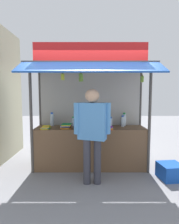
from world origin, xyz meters
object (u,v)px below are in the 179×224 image
at_px(magazine_stack_left, 45,127).
at_px(plastic_crate, 170,171).
at_px(water_bottle_center, 123,119).
at_px(banana_bunch_rightmost, 141,79).
at_px(water_bottle_back_right, 122,121).
at_px(magazine_stack_front_right, 65,126).
at_px(banana_bunch_inner_left, 80,77).
at_px(water_bottle_front_left, 72,122).
at_px(banana_bunch_leftmost, 62,77).
at_px(vendor_person, 91,127).
at_px(water_bottle_right, 110,122).
at_px(magazine_stack_far_left, 106,128).
at_px(water_bottle_mid_right, 51,119).

height_order(magazine_stack_left, plastic_crate, magazine_stack_left).
distance_m(water_bottle_center, banana_bunch_rightmost, 1.14).
relative_size(water_bottle_back_right, magazine_stack_left, 0.83).
bearing_deg(water_bottle_back_right, magazine_stack_front_right, -170.25).
relative_size(water_bottle_center, banana_bunch_inner_left, 1.17).
xyz_separation_m(magazine_stack_left, banana_bunch_rightmost, (1.99, -0.27, 1.02)).
bearing_deg(plastic_crate, water_bottle_front_left, 158.62).
height_order(banana_bunch_leftmost, vendor_person, banana_bunch_leftmost).
relative_size(water_bottle_center, magazine_stack_left, 1.00).
bearing_deg(water_bottle_right, water_bottle_center, 34.73).
xyz_separation_m(water_bottle_right, vendor_person, (-0.44, -0.82, 0.04)).
relative_size(magazine_stack_front_right, magazine_stack_far_left, 1.09).
distance_m(water_bottle_mid_right, banana_bunch_inner_left, 1.35).
height_order(water_bottle_front_left, magazine_stack_front_right, water_bottle_front_left).
bearing_deg(vendor_person, banana_bunch_rightmost, -140.24).
xyz_separation_m(water_bottle_back_right, plastic_crate, (0.83, -0.72, -0.89)).
bearing_deg(magazine_stack_front_right, water_bottle_front_left, 65.22).
distance_m(magazine_stack_front_right, banana_bunch_inner_left, 1.13).
bearing_deg(banana_bunch_leftmost, water_bottle_mid_right, 118.78).
bearing_deg(magazine_stack_left, magazine_stack_front_right, 5.61).
height_order(water_bottle_center, banana_bunch_inner_left, banana_bunch_inner_left).
bearing_deg(magazine_stack_left, plastic_crate, -10.21).
distance_m(water_bottle_right, water_bottle_mid_right, 1.39).
xyz_separation_m(water_bottle_front_left, magazine_stack_far_left, (0.76, -0.38, -0.08)).
distance_m(water_bottle_right, water_bottle_center, 0.42).
bearing_deg(water_bottle_center, banana_bunch_leftmost, -153.61).
height_order(water_bottle_front_left, banana_bunch_leftmost, banana_bunch_leftmost).
height_order(water_bottle_mid_right, magazine_stack_front_right, water_bottle_mid_right).
bearing_deg(banana_bunch_leftmost, water_bottle_right, 23.25).
xyz_separation_m(water_bottle_right, banana_bunch_inner_left, (-0.65, -0.44, 0.97)).
xyz_separation_m(water_bottle_back_right, vendor_person, (-0.72, -0.91, 0.02)).
bearing_deg(magazine_stack_left, banana_bunch_leftmost, -32.97).
bearing_deg(water_bottle_front_left, magazine_stack_far_left, -26.67).
bearing_deg(plastic_crate, water_bottle_right, 150.70).
relative_size(water_bottle_front_left, magazine_stack_far_left, 0.84).
bearing_deg(vendor_person, magazine_stack_front_right, -32.38).
distance_m(magazine_stack_far_left, plastic_crate, 1.51).
height_order(water_bottle_back_right, water_bottle_center, water_bottle_center).
relative_size(water_bottle_back_right, banana_bunch_inner_left, 0.98).
relative_size(water_bottle_back_right, plastic_crate, 0.60).
bearing_deg(banana_bunch_inner_left, water_bottle_front_left, 110.15).
bearing_deg(water_bottle_right, magazine_stack_left, -173.39).
height_order(water_bottle_back_right, magazine_stack_left, water_bottle_back_right).
xyz_separation_m(water_bottle_front_left, banana_bunch_leftmost, (-0.14, -0.59, 0.98)).
bearing_deg(magazine_stack_left, water_bottle_mid_right, 82.07).
relative_size(banana_bunch_inner_left, banana_bunch_rightmost, 0.97).
xyz_separation_m(water_bottle_center, banana_bunch_inner_left, (-1.00, -0.68, 0.93)).
bearing_deg(water_bottle_center, magazine_stack_far_left, -134.35).
bearing_deg(water_bottle_front_left, magazine_stack_front_right, -114.78).
xyz_separation_m(magazine_stack_far_left, banana_bunch_leftmost, (-0.90, -0.21, 1.06)).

